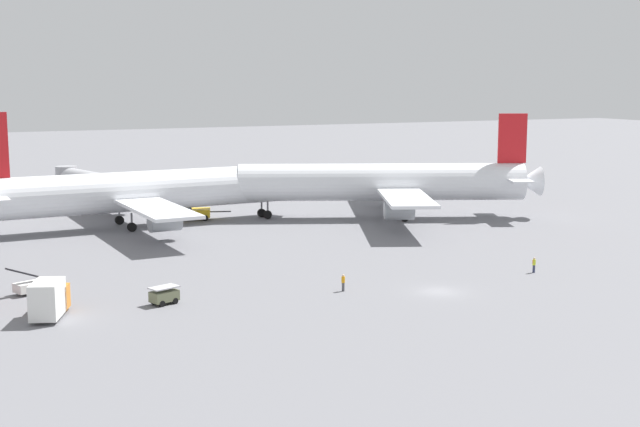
# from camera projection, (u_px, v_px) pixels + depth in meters

# --- Properties ---
(ground_plane) EXTENTS (600.00, 600.00, 0.00)m
(ground_plane) POSITION_uv_depth(u_px,v_px,m) (439.00, 292.00, 86.98)
(ground_plane) COLOR slate
(airliner_at_gate_left) EXTENTS (51.13, 44.68, 16.99)m
(airliner_at_gate_left) POSITION_uv_depth(u_px,v_px,m) (144.00, 191.00, 124.80)
(airliner_at_gate_left) COLOR white
(airliner_at_gate_left) RESTS_ON ground
(airliner_being_pushed) EXTENTS (47.33, 41.79, 16.12)m
(airliner_being_pushed) POSITION_uv_depth(u_px,v_px,m) (384.00, 183.00, 132.30)
(airliner_being_pushed) COLOR white
(airliner_being_pushed) RESTS_ON ground
(pushback_tug) EXTENTS (8.35, 4.59, 2.87)m
(pushback_tug) POSITION_uv_depth(u_px,v_px,m) (192.00, 212.00, 131.52)
(pushback_tug) COLOR gold
(pushback_tug) RESTS_ON ground
(gse_belt_loader_portside) EXTENTS (5.03, 3.14, 3.02)m
(gse_belt_loader_portside) POSITION_uv_depth(u_px,v_px,m) (34.00, 285.00, 86.25)
(gse_belt_loader_portside) COLOR silver
(gse_belt_loader_portside) RESTS_ON ground
(gse_baggage_cart_trailing) EXTENTS (3.10, 2.41, 1.71)m
(gse_baggage_cart_trailing) POSITION_uv_depth(u_px,v_px,m) (164.00, 295.00, 82.01)
(gse_baggage_cart_trailing) COLOR #666B4C
(gse_baggage_cart_trailing) RESTS_ON ground
(gse_catering_truck_tall) EXTENTS (4.37, 6.31, 3.50)m
(gse_catering_truck_tall) POSITION_uv_depth(u_px,v_px,m) (49.00, 299.00, 77.21)
(gse_catering_truck_tall) COLOR orange
(gse_catering_truck_tall) RESTS_ON ground
(ground_crew_marshaller_foreground) EXTENTS (0.48, 0.36, 1.72)m
(ground_crew_marshaller_foreground) POSITION_uv_depth(u_px,v_px,m) (534.00, 265.00, 95.40)
(ground_crew_marshaller_foreground) COLOR #2D3351
(ground_crew_marshaller_foreground) RESTS_ON ground
(ground_crew_wing_walker_right) EXTENTS (0.39, 0.44, 1.77)m
(ground_crew_wing_walker_right) POSITION_uv_depth(u_px,v_px,m) (343.00, 282.00, 87.01)
(ground_crew_wing_walker_right) COLOR #4C4C51
(ground_crew_wing_walker_right) RESTS_ON ground
(jet_bridge) EXTENTS (8.34, 20.05, 5.77)m
(jet_bridge) POSITION_uv_depth(u_px,v_px,m) (84.00, 179.00, 150.14)
(jet_bridge) COLOR #B7B7BC
(jet_bridge) RESTS_ON ground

